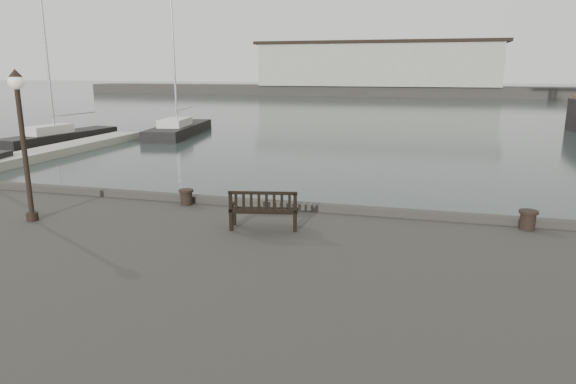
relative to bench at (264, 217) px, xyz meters
name	(u,v)px	position (x,y,z in m)	size (l,w,h in m)	color
ground	(333,265)	(1.31, 2.03, -1.85)	(400.00, 400.00, 0.00)	black
pontoon	(8,161)	(-18.69, 12.03, -1.60)	(2.00, 24.00, 0.50)	#A4A498
breakwater	(394,74)	(-3.25, 94.03, 2.45)	(140.00, 9.50, 12.20)	#383530
bench	(264,217)	(0.00, 0.00, 0.00)	(1.66, 0.85, 0.91)	black
bollard_left	(186,197)	(-2.72, 1.53, -0.08)	(0.41, 0.41, 0.43)	black
bollard_right	(528,220)	(5.94, 1.53, -0.06)	(0.44, 0.44, 0.46)	black
lamp_post	(21,126)	(-5.72, -0.85, 2.05)	(0.37, 0.37, 3.65)	black
yacht_b	(61,140)	(-21.74, 20.17, -1.60)	(3.36, 9.61, 12.52)	black
yacht_d	(180,132)	(-15.89, 27.09, -1.62)	(4.20, 10.36, 12.59)	black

